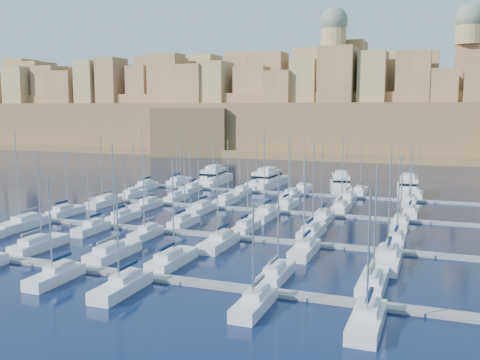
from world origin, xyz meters
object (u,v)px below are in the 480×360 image
at_px(motor_yacht_b, 268,180).
at_px(motor_yacht_d, 408,187).
at_px(sailboat_2, 113,252).
at_px(sailboat_4, 276,273).
at_px(motor_yacht_a, 214,177).
at_px(motor_yacht_c, 341,184).

height_order(motor_yacht_b, motor_yacht_d, same).
relative_size(sailboat_2, motor_yacht_b, 0.88).
xyz_separation_m(sailboat_4, motor_yacht_d, (10.74, 70.09, 0.99)).
bearing_deg(motor_yacht_b, motor_yacht_a, -178.48).
relative_size(sailboat_2, motor_yacht_d, 0.99).
xyz_separation_m(motor_yacht_a, motor_yacht_c, (33.83, -0.80, -0.00)).
distance_m(sailboat_2, motor_yacht_d, 77.21).
height_order(motor_yacht_a, motor_yacht_d, same).
xyz_separation_m(motor_yacht_b, motor_yacht_d, (34.58, -0.94, 0.00)).
bearing_deg(sailboat_4, motor_yacht_d, 81.29).
relative_size(sailboat_4, motor_yacht_b, 0.74).
bearing_deg(motor_yacht_d, motor_yacht_a, 179.37).
height_order(sailboat_2, motor_yacht_d, sailboat_2).
xyz_separation_m(sailboat_4, motor_yacht_b, (-23.84, 71.03, 0.99)).
height_order(sailboat_2, motor_yacht_c, sailboat_2).
bearing_deg(sailboat_4, motor_yacht_b, 108.55).
relative_size(motor_yacht_a, motor_yacht_c, 1.09).
relative_size(sailboat_4, motor_yacht_c, 0.84).
bearing_deg(sailboat_2, motor_yacht_d, 63.77).
bearing_deg(sailboat_2, motor_yacht_b, 90.37).
height_order(sailboat_4, motor_yacht_c, sailboat_4).
relative_size(sailboat_2, sailboat_4, 1.20).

